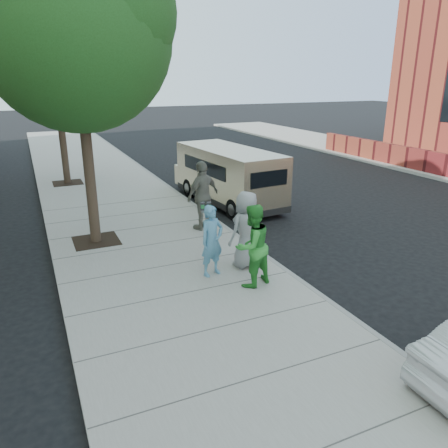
# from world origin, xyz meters

# --- Properties ---
(ground) EXTENTS (120.00, 120.00, 0.00)m
(ground) POSITION_xyz_m (0.00, 0.00, 0.00)
(ground) COLOR black
(ground) RESTS_ON ground
(sidewalk) EXTENTS (5.00, 60.00, 0.15)m
(sidewalk) POSITION_xyz_m (-1.00, 0.00, 0.07)
(sidewalk) COLOR gray
(sidewalk) RESTS_ON ground
(curb_face) EXTENTS (0.12, 60.00, 0.16)m
(curb_face) POSITION_xyz_m (1.44, 0.00, 0.07)
(curb_face) COLOR gray
(curb_face) RESTS_ON ground
(tree_near) EXTENTS (4.62, 4.60, 7.53)m
(tree_near) POSITION_xyz_m (-2.25, 2.40, 5.55)
(tree_near) COLOR black
(tree_near) RESTS_ON sidewalk
(tree_far) EXTENTS (3.92, 3.80, 6.49)m
(tree_far) POSITION_xyz_m (-2.25, 10.00, 4.88)
(tree_far) COLOR black
(tree_far) RESTS_ON sidewalk
(parking_meter) EXTENTS (0.29, 0.18, 1.31)m
(parking_meter) POSITION_xyz_m (0.18, 0.46, 1.10)
(parking_meter) COLOR gray
(parking_meter) RESTS_ON sidewalk
(van) EXTENTS (2.29, 5.58, 2.02)m
(van) POSITION_xyz_m (2.80, 4.83, 1.07)
(van) COLOR beige
(van) RESTS_ON ground
(person_officer) EXTENTS (0.68, 0.54, 1.63)m
(person_officer) POSITION_xyz_m (-0.22, -0.89, 0.97)
(person_officer) COLOR #5693B7
(person_officer) RESTS_ON sidewalk
(person_green_shirt) EXTENTS (1.03, 0.90, 1.80)m
(person_green_shirt) POSITION_xyz_m (0.35, -1.72, 1.05)
(person_green_shirt) COLOR green
(person_green_shirt) RESTS_ON sidewalk
(person_gray_shirt) EXTENTS (1.01, 0.79, 1.82)m
(person_gray_shirt) POSITION_xyz_m (0.69, -0.78, 1.06)
(person_gray_shirt) COLOR gray
(person_gray_shirt) RESTS_ON sidewalk
(person_striped_polo) EXTENTS (1.28, 0.92, 2.02)m
(person_striped_polo) POSITION_xyz_m (0.78, 2.14, 1.16)
(person_striped_polo) COLOR slate
(person_striped_polo) RESTS_ON sidewalk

